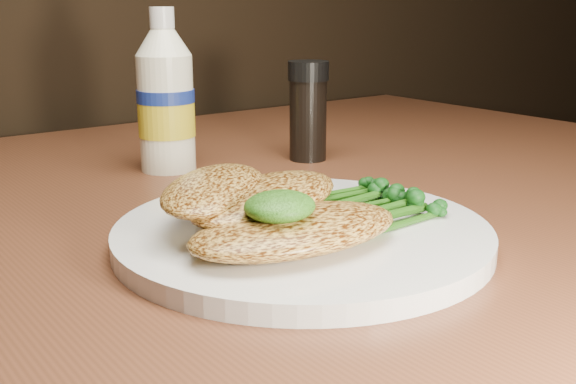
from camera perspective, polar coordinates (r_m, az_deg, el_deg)
plate at (r=0.51m, az=1.19°, el=-3.50°), size 0.28×0.28×0.01m
chicken_front at (r=0.46m, az=0.65°, el=-3.14°), size 0.16×0.10×0.03m
chicken_mid at (r=0.51m, az=-1.80°, el=-0.45°), size 0.17×0.13×0.02m
chicken_back at (r=0.51m, az=-6.09°, el=0.26°), size 0.15×0.15×0.02m
pesto_front at (r=0.45m, az=-0.69°, el=-1.18°), size 0.06×0.06×0.02m
broccolini_bundle at (r=0.53m, az=5.76°, el=-0.89°), size 0.14×0.11×0.02m
mayo_bottle at (r=0.74m, az=-10.12°, el=8.26°), size 0.07×0.07×0.17m
pepper_grinder at (r=0.78m, az=1.67°, el=6.71°), size 0.05×0.05×0.11m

